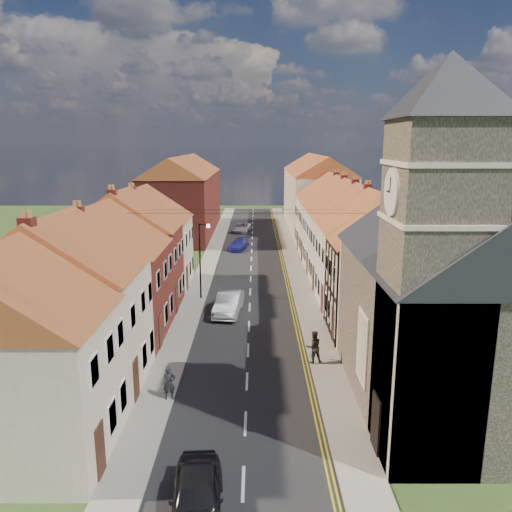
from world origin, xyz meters
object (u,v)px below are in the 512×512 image
(car_near, at_px, (197,496))
(pedestrian_left, at_px, (169,383))
(lamppost, at_px, (201,256))
(car_distant, at_px, (241,227))
(pedestrian_right, at_px, (314,347))
(car_mid, at_px, (229,303))
(car_far, at_px, (238,245))
(church, at_px, (456,288))

(car_near, bearing_deg, pedestrian_left, 101.98)
(lamppost, bearing_deg, car_distant, 85.74)
(car_distant, relative_size, pedestrian_right, 2.49)
(car_mid, height_order, pedestrian_left, pedestrian_left)
(car_far, distance_m, car_distant, 11.75)
(car_mid, bearing_deg, car_near, -83.47)
(pedestrian_right, bearing_deg, car_mid, -73.34)
(car_mid, xyz_separation_m, pedestrian_right, (5.20, -8.53, 0.26))
(car_far, height_order, pedestrian_right, pedestrian_right)
(lamppost, distance_m, car_distant, 30.72)
(lamppost, xyz_separation_m, car_far, (2.26, 18.75, -2.94))
(lamppost, height_order, car_near, lamppost)
(church, bearing_deg, car_distant, 103.01)
(car_distant, xyz_separation_m, pedestrian_right, (5.24, -42.41, 0.41))
(car_distant, relative_size, pedestrian_left, 2.84)
(car_far, bearing_deg, pedestrian_right, -65.47)
(pedestrian_left, bearing_deg, car_distant, 77.68)
(car_near, xyz_separation_m, car_mid, (0.00, 20.21, 0.05))
(lamppost, bearing_deg, pedestrian_right, -57.75)
(pedestrian_left, xyz_separation_m, pedestrian_right, (7.40, 4.10, 0.11))
(car_mid, xyz_separation_m, pedestrian_left, (-2.20, -12.64, 0.15))
(pedestrian_right, bearing_deg, car_near, 51.30)
(car_distant, xyz_separation_m, pedestrian_left, (-2.16, -46.52, 0.29))
(pedestrian_left, bearing_deg, lamppost, 80.74)
(car_near, bearing_deg, church, 28.24)
(car_mid, height_order, pedestrian_right, pedestrian_right)
(car_near, height_order, car_mid, car_mid)
(car_far, bearing_deg, lamppost, -82.06)
(lamppost, xyz_separation_m, pedestrian_left, (0.11, -16.01, -2.60))
(church, bearing_deg, pedestrian_left, 177.09)
(car_near, xyz_separation_m, pedestrian_right, (5.20, 11.68, 0.31))
(car_mid, relative_size, car_distant, 1.03)
(car_mid, relative_size, pedestrian_right, 2.57)
(church, distance_m, car_far, 37.44)
(car_near, xyz_separation_m, pedestrian_left, (-2.20, 7.57, 0.20))
(church, distance_m, pedestrian_left, 13.98)
(car_near, height_order, car_far, car_near)
(car_far, distance_m, pedestrian_right, 31.11)
(lamppost, xyz_separation_m, pedestrian_right, (7.51, -11.91, -2.49))
(church, relative_size, lamppost, 2.53)
(lamppost, height_order, pedestrian_left, lamppost)
(lamppost, height_order, car_far, lamppost)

